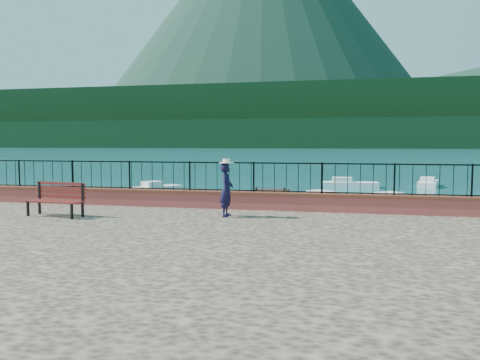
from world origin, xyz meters
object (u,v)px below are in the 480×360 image
at_px(person, 227,190).
at_px(boat_5, 428,181).
at_px(boat_3, 158,186).
at_px(boat_4, 350,182).
at_px(boat_1, 328,199).
at_px(park_bench, 56,206).
at_px(boat_2, 396,199).
at_px(boat_0, 162,210).

xyz_separation_m(person, boat_5, (9.76, 25.03, -1.59)).
relative_size(person, boat_3, 0.48).
bearing_deg(boat_4, boat_1, -100.17).
height_order(park_bench, boat_3, park_bench).
xyz_separation_m(person, boat_3, (-9.08, 16.60, -1.59)).
bearing_deg(boat_4, person, -102.96).
distance_m(person, boat_2, 14.19).
bearing_deg(park_bench, boat_1, 69.16).
height_order(boat_0, boat_5, same).
relative_size(boat_2, boat_3, 1.13).
bearing_deg(boat_0, boat_4, 66.18).
relative_size(person, boat_0, 0.40).
bearing_deg(boat_4, boat_0, -119.68).
height_order(person, boat_1, person).
bearing_deg(boat_3, boat_0, -123.80).
distance_m(boat_3, boat_4, 14.39).
xyz_separation_m(boat_2, boat_3, (-15.18, 3.90, 0.00)).
xyz_separation_m(park_bench, boat_0, (0.47, 7.09, -1.10)).
xyz_separation_m(boat_4, boat_5, (5.89, 2.13, 0.00)).
xyz_separation_m(park_bench, boat_5, (14.71, 26.13, -1.10)).
height_order(park_bench, person, person).
relative_size(park_bench, boat_0, 0.47).
height_order(person, boat_2, person).
bearing_deg(park_bench, boat_0, 95.24).
height_order(boat_3, boat_4, same).
bearing_deg(boat_3, boat_1, -78.71).
xyz_separation_m(person, boat_4, (3.87, 22.90, -1.59)).
bearing_deg(boat_5, boat_3, 127.16).
bearing_deg(boat_2, boat_1, 142.99).
distance_m(boat_2, boat_5, 12.85).
bearing_deg(person, boat_5, -22.39).
bearing_deg(boat_1, boat_4, 126.05).
bearing_deg(boat_0, park_bench, -91.32).
bearing_deg(boat_5, park_bench, 163.67).
distance_m(park_bench, person, 5.10).
distance_m(park_bench, boat_5, 30.00).
bearing_deg(boat_1, boat_5, 103.95).
bearing_deg(person, park_bench, 101.39).
distance_m(park_bench, boat_2, 17.72).
distance_m(boat_1, boat_2, 3.60).
height_order(boat_1, boat_2, same).
bearing_deg(boat_2, park_bench, -176.89).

